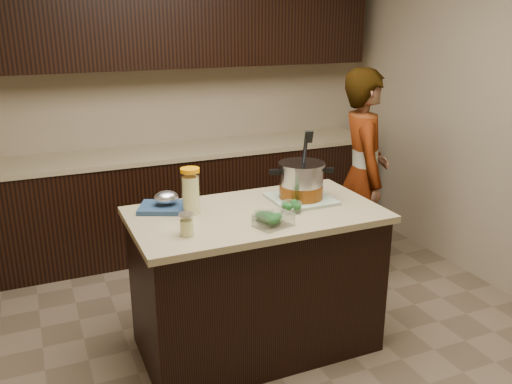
# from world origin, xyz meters

# --- Properties ---
(ground_plane) EXTENTS (4.00, 4.00, 0.00)m
(ground_plane) POSITION_xyz_m (0.00, 0.00, 0.00)
(ground_plane) COLOR brown
(ground_plane) RESTS_ON ground
(room_shell) EXTENTS (4.04, 4.04, 2.72)m
(room_shell) POSITION_xyz_m (0.00, 0.00, 1.71)
(room_shell) COLOR tan
(room_shell) RESTS_ON ground
(back_cabinets) EXTENTS (3.60, 0.63, 2.33)m
(back_cabinets) POSITION_xyz_m (0.00, 1.74, 0.94)
(back_cabinets) COLOR black
(back_cabinets) RESTS_ON ground
(island) EXTENTS (1.46, 0.81, 0.90)m
(island) POSITION_xyz_m (0.00, 0.00, 0.45)
(island) COLOR black
(island) RESTS_ON ground
(dish_towel) EXTENTS (0.36, 0.36, 0.02)m
(dish_towel) POSITION_xyz_m (0.33, 0.07, 0.91)
(dish_towel) COLOR #5F8559
(dish_towel) RESTS_ON island
(stock_pot) EXTENTS (0.39, 0.35, 0.40)m
(stock_pot) POSITION_xyz_m (0.33, 0.07, 1.01)
(stock_pot) COLOR #B7B7BC
(stock_pot) RESTS_ON dish_towel
(lemonade_pitcher) EXTENTS (0.15, 0.15, 0.27)m
(lemonade_pitcher) POSITION_xyz_m (-0.35, 0.12, 1.02)
(lemonade_pitcher) COLOR #CECC7E
(lemonade_pitcher) RESTS_ON island
(mason_jar) EXTENTS (0.10, 0.10, 0.13)m
(mason_jar) POSITION_xyz_m (-0.47, -0.19, 0.96)
(mason_jar) COLOR #CECC7E
(mason_jar) RESTS_ON island
(broccoli_tub_left) EXTENTS (0.14, 0.14, 0.05)m
(broccoli_tub_left) POSITION_xyz_m (-0.02, -0.15, 0.92)
(broccoli_tub_left) COLOR silver
(broccoli_tub_left) RESTS_ON island
(broccoli_tub_right) EXTENTS (0.16, 0.16, 0.06)m
(broccoli_tub_right) POSITION_xyz_m (0.19, -0.09, 0.93)
(broccoli_tub_right) COLOR silver
(broccoli_tub_right) RESTS_ON island
(broccoli_tub_rect) EXTENTS (0.23, 0.19, 0.07)m
(broccoli_tub_rect) POSITION_xyz_m (-0.00, -0.25, 0.93)
(broccoli_tub_rect) COLOR silver
(broccoli_tub_rect) RESTS_ON island
(blue_tray) EXTENTS (0.34, 0.32, 0.11)m
(blue_tray) POSITION_xyz_m (-0.48, 0.25, 0.94)
(blue_tray) COLOR navy
(blue_tray) RESTS_ON island
(person) EXTENTS (0.59, 0.70, 1.64)m
(person) POSITION_xyz_m (1.16, 0.61, 0.82)
(person) COLOR gray
(person) RESTS_ON ground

